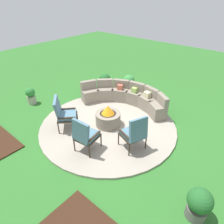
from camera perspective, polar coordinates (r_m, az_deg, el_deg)
ground_plane at (r=6.73m, az=-1.11°, el=-3.94°), size 24.00×24.00×0.00m
patio_circle at (r=6.71m, az=-1.11°, el=-3.73°), size 4.44×4.44×0.06m
fire_pit at (r=6.54m, az=-1.14°, el=-1.55°), size 0.81×0.81×0.71m
curved_stone_bench at (r=7.69m, az=3.77°, el=4.33°), size 3.28×1.63×0.82m
lounge_chair_front_left at (r=6.42m, az=-13.46°, el=-0.30°), size 0.85×0.88×1.10m
lounge_chair_front_right at (r=5.42m, az=-7.67°, el=-6.35°), size 0.64×0.67×1.09m
lounge_chair_back_left at (r=5.47m, az=6.42°, el=-5.79°), size 0.76×0.76×1.08m
potted_plant_0 at (r=8.91m, az=-2.05°, el=8.69°), size 0.51×0.51×0.78m
potted_plant_1 at (r=4.58m, az=23.40°, el=-22.69°), size 0.49×0.49×0.74m
potted_plant_2 at (r=9.06m, az=4.76°, el=8.55°), size 0.51×0.51×0.67m
potted_plant_3 at (r=8.47m, az=-22.01°, el=4.46°), size 0.36×0.36×0.67m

